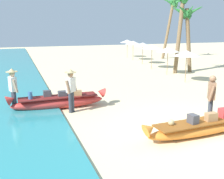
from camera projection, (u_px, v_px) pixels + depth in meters
ground_plane at (190, 129)px, 8.82m from camera, size 80.00×80.00×0.00m
boat_orange_foreground at (204, 126)px, 8.33m from camera, size 4.35×0.88×0.74m
boat_red_midground at (59, 101)px, 10.96m from camera, size 4.06×0.72×0.81m
person_vendor_hatted at (71, 88)px, 10.32m from camera, size 0.53×0.52×1.72m
person_tourist_customer at (211, 97)px, 9.14m from camera, size 0.47×0.57×1.69m
person_vendor_assistant at (13, 87)px, 10.38m from camera, size 0.44×0.58×1.74m
parasol_row_0 at (187, 53)px, 15.84m from camera, size 1.60×1.60×1.91m
parasol_row_1 at (168, 50)px, 18.47m from camera, size 1.60×1.60×1.91m
parasol_row_2 at (152, 47)px, 21.08m from camera, size 1.60×1.60×1.91m
parasol_row_3 at (143, 44)px, 23.80m from camera, size 1.60×1.60×1.91m
parasol_row_4 at (133, 43)px, 26.51m from camera, size 1.60×1.60×1.91m
parasol_row_5 at (127, 41)px, 29.13m from camera, size 1.60×1.60×1.91m
palm_tree_tall_inland at (172, 8)px, 27.51m from camera, size 2.97×2.85×6.39m
palm_tree_leaning_seaward at (183, 6)px, 18.47m from camera, size 2.66×2.67×5.98m
palm_tree_mid_cluster at (187, 17)px, 18.84m from camera, size 2.80×2.49×4.86m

